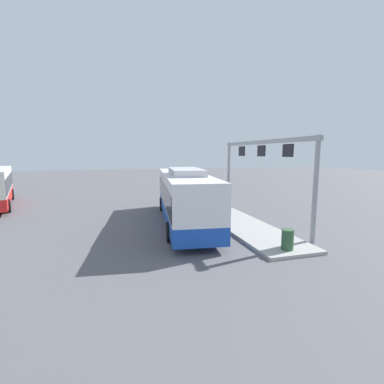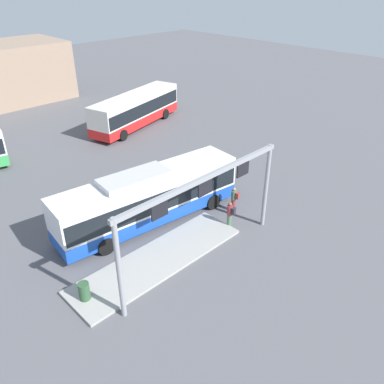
{
  "view_description": "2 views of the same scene",
  "coord_description": "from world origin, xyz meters",
  "px_view_note": "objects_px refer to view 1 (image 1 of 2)",
  "views": [
    {
      "loc": [
        -16.41,
        4.16,
        4.36
      ],
      "look_at": [
        3.75,
        -1.58,
        1.39
      ],
      "focal_mm": 25.76,
      "sensor_mm": 36.0,
      "label": 1
    },
    {
      "loc": [
        -12.28,
        -16.1,
        13.57
      ],
      "look_at": [
        2.14,
        -1.45,
        1.8
      ],
      "focal_mm": 36.9,
      "sensor_mm": 36.0,
      "label": 2
    }
  ],
  "objects_px": {
    "bus_main": "(184,194)",
    "person_boarding": "(204,196)",
    "person_waiting_near": "(222,199)",
    "trash_bin": "(288,240)"
  },
  "relations": [
    {
      "from": "person_waiting_near",
      "to": "trash_bin",
      "type": "bearing_deg",
      "value": 75.6
    },
    {
      "from": "bus_main",
      "to": "person_boarding",
      "type": "bearing_deg",
      "value": -24.66
    },
    {
      "from": "person_boarding",
      "to": "person_waiting_near",
      "type": "height_order",
      "value": "same"
    },
    {
      "from": "bus_main",
      "to": "trash_bin",
      "type": "xyz_separation_m",
      "value": [
        -6.37,
        -3.04,
        -1.2
      ]
    },
    {
      "from": "person_boarding",
      "to": "person_waiting_near",
      "type": "xyz_separation_m",
      "value": [
        -1.52,
        -0.97,
        0.0
      ]
    },
    {
      "from": "bus_main",
      "to": "trash_bin",
      "type": "distance_m",
      "value": 7.16
    },
    {
      "from": "bus_main",
      "to": "person_waiting_near",
      "type": "xyz_separation_m",
      "value": [
        3.04,
        -3.76,
        -0.92
      ]
    },
    {
      "from": "person_boarding",
      "to": "person_waiting_near",
      "type": "distance_m",
      "value": 1.8
    },
    {
      "from": "person_boarding",
      "to": "trash_bin",
      "type": "xyz_separation_m",
      "value": [
        -10.93,
        -0.25,
        -0.28
      ]
    },
    {
      "from": "person_waiting_near",
      "to": "person_boarding",
      "type": "bearing_deg",
      "value": -67.43
    }
  ]
}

